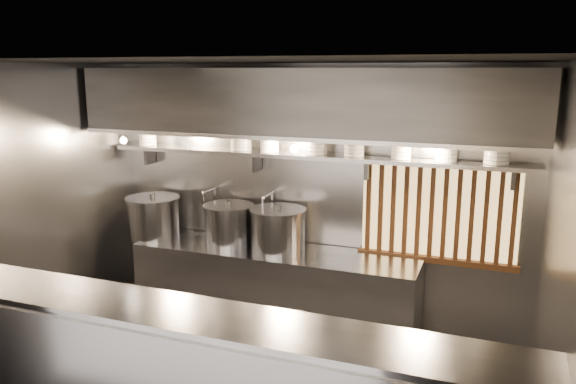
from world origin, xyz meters
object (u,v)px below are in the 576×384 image
Objects in this scene: stock_pot_mid at (278,229)px; stock_pot_right at (229,224)px; pendant_bulb at (295,149)px; stock_pot_left at (153,217)px; heat_lamp at (122,135)px.

stock_pot_right is at bearing 178.04° from stock_pot_mid.
pendant_bulb reaches higher than stock_pot_right.
pendant_bulb is at bearing 16.12° from stock_pot_mid.
stock_pot_left reaches higher than stock_pot_mid.
stock_pot_left is 1.49m from stock_pot_mid.
stock_pot_left is (0.15, 0.27, -0.94)m from heat_lamp.
stock_pot_mid is at bearing 10.48° from heat_lamp.
stock_pot_left is (-1.65, -0.08, -0.83)m from pendant_bulb.
heat_lamp is 1.46m from stock_pot_right.
heat_lamp is at bearing -163.11° from stock_pot_right.
stock_pot_right is (0.91, 0.05, -0.01)m from stock_pot_left.
stock_pot_right is (-0.74, -0.03, -0.85)m from pendant_bulb.
heat_lamp is 0.46× the size of stock_pot_left.
stock_pot_left is at bearing -178.67° from stock_pot_mid.
heat_lamp reaches higher than stock_pot_left.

